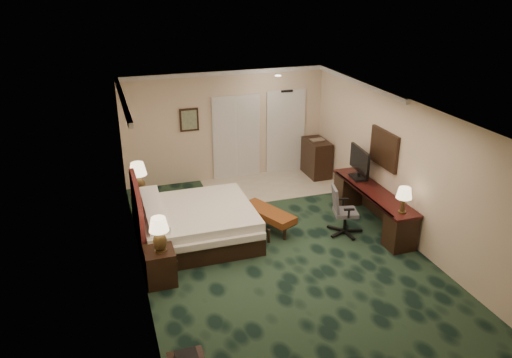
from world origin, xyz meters
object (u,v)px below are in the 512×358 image
object	(u,v)px
tv	(359,164)
minibar	(316,158)
lamp_near	(159,235)
bed	(198,224)
lamp_far	(138,178)
nightstand_near	(160,266)
bed_bench	(268,219)
nightstand_far	(143,206)
desk_chair	(346,210)
desk	(372,207)

from	to	relation	value
tv	minibar	xyz separation A→B (m)	(-0.00, 2.12, -0.62)
lamp_near	bed	bearing A→B (deg)	55.25
bed	lamp_far	bearing A→B (deg)	126.53
nightstand_near	bed_bench	bearing A→B (deg)	27.21
nightstand_far	desk_chair	distance (m)	4.21
lamp_near	desk	distance (m)	4.52
lamp_far	tv	world-z (taller)	tv
nightstand_near	bed	bearing A→B (deg)	53.35
nightstand_far	desk	size ratio (longest dim) A/B	0.22
nightstand_far	desk	distance (m)	4.77
desk_chair	nightstand_near	bearing A→B (deg)	-157.45
lamp_near	nightstand_far	bearing A→B (deg)	91.08
desk	desk_chair	size ratio (longest dim) A/B	2.57
bed_bench	nightstand_near	bearing A→B (deg)	-177.26
bed_bench	desk	bearing A→B (deg)	-35.91
bed_bench	desk	size ratio (longest dim) A/B	0.48
nightstand_near	desk_chair	size ratio (longest dim) A/B	0.61
bed	lamp_near	size ratio (longest dim) A/B	3.46
bed	desk_chair	world-z (taller)	desk_chair
nightstand_near	desk	xyz separation A→B (m)	(4.44, 0.77, 0.07)
lamp_near	lamp_far	distance (m)	2.53
bed_bench	desk_chair	size ratio (longest dim) A/B	1.24
desk_chair	lamp_far	bearing A→B (deg)	167.02
desk_chair	minibar	xyz separation A→B (m)	(0.72, 2.99, -0.04)
tv	desk_chair	bearing A→B (deg)	-124.67
desk	bed	bearing A→B (deg)	173.02
nightstand_near	tv	world-z (taller)	tv
desk	tv	world-z (taller)	tv
bed	nightstand_far	bearing A→B (deg)	125.74
nightstand_near	tv	size ratio (longest dim) A/B	0.70
bed	lamp_near	xyz separation A→B (m)	(-0.87, -1.25, 0.58)
nightstand_near	lamp_far	bearing A→B (deg)	91.31
bed_bench	desk	distance (m)	2.16
bed	desk_chair	size ratio (longest dim) A/B	2.11
nightstand_near	desk_chair	world-z (taller)	desk_chair
bed	minibar	xyz separation A→B (m)	(3.55, 2.34, 0.13)
bed_bench	tv	distance (m)	2.31
bed	bed_bench	xyz separation A→B (m)	(1.43, -0.01, -0.13)
nightstand_far	lamp_near	world-z (taller)	lamp_near
nightstand_far	desk_chair	size ratio (longest dim) A/B	0.56
nightstand_near	minibar	bearing A→B (deg)	38.58
lamp_near	desk_chair	bearing A→B (deg)	9.30
lamp_near	bed_bench	size ratio (longest dim) A/B	0.49
bed	nightstand_far	distance (m)	1.56
bed_bench	nightstand_far	bearing A→B (deg)	126.99
lamp_far	desk_chair	xyz separation A→B (m)	(3.78, -1.93, -0.40)
lamp_far	lamp_near	bearing A→B (deg)	-88.10
bed	lamp_far	size ratio (longest dim) A/B	3.08
tv	desk_chair	distance (m)	1.27
desk	nightstand_far	bearing A→B (deg)	159.09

